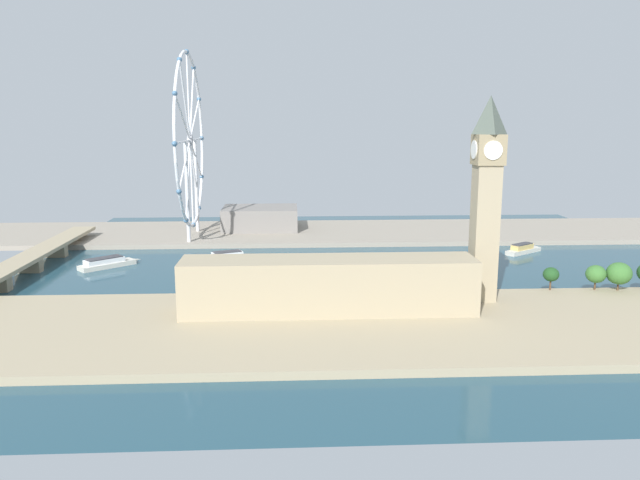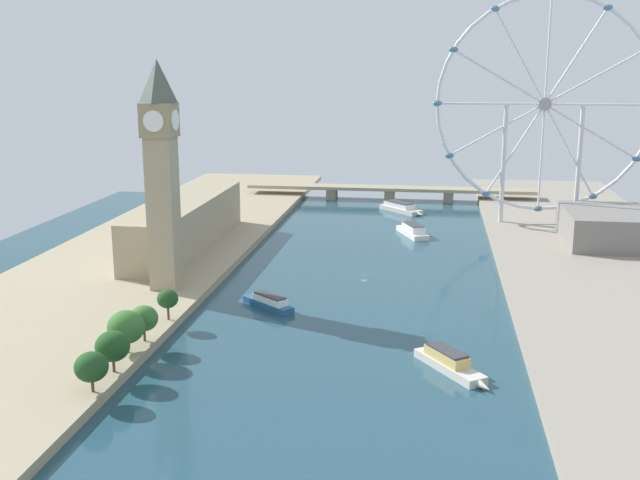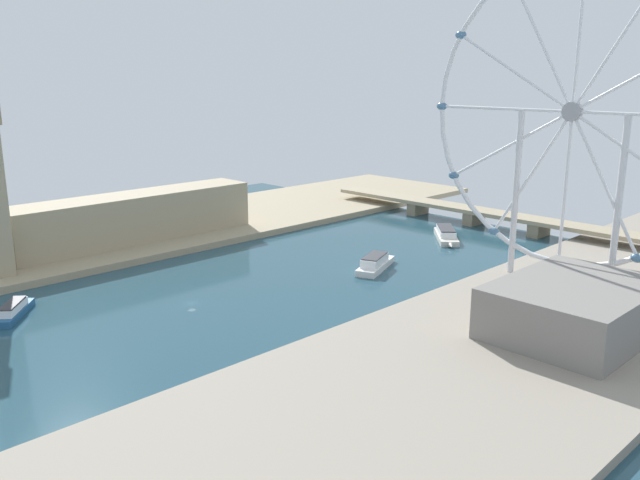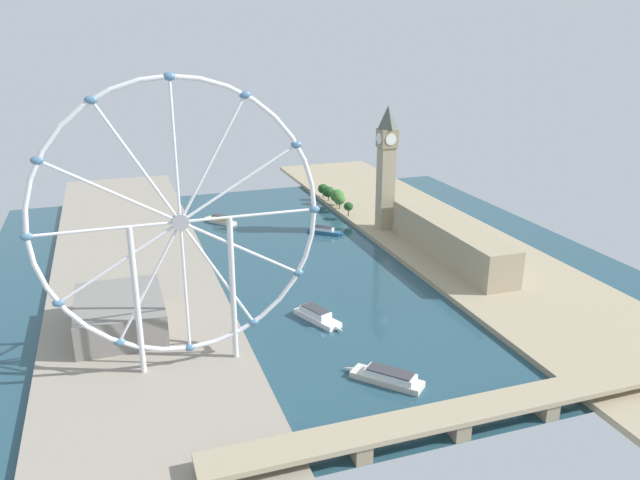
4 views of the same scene
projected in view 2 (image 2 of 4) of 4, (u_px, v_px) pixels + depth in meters
name	position (u px, v px, depth m)	size (l,w,h in m)	color
ground_plane	(364.00, 275.00, 323.53)	(372.61, 372.61, 0.00)	#234756
riverbank_left	(135.00, 262.00, 337.66)	(90.00, 520.00, 3.00)	tan
riverbank_right	(615.00, 281.00, 308.72)	(90.00, 520.00, 3.00)	gray
clock_tower	(162.00, 172.00, 284.57)	(12.56, 12.56, 85.66)	tan
parliament_block	(186.00, 223.00, 358.36)	(22.00, 117.17, 21.78)	tan
tree_row_embankment	(125.00, 333.00, 223.99)	(12.47, 66.38, 12.94)	#513823
ferris_wheel	(545.00, 106.00, 398.68)	(115.29, 3.20, 119.78)	silver
riverside_hall	(607.00, 227.00, 365.79)	(39.42, 52.23, 15.48)	gray
river_bridge	(390.00, 190.00, 495.07)	(184.61, 14.51, 8.67)	tan
tour_boat_0	(413.00, 230.00, 396.03)	(17.95, 32.01, 6.25)	white
tour_boat_1	(401.00, 208.00, 458.08)	(27.94, 29.91, 5.70)	beige
tour_boat_2	(450.00, 363.00, 222.94)	(22.14, 28.84, 6.06)	beige
tour_boat_3	(268.00, 302.00, 279.88)	(23.72, 20.74, 5.30)	#235684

